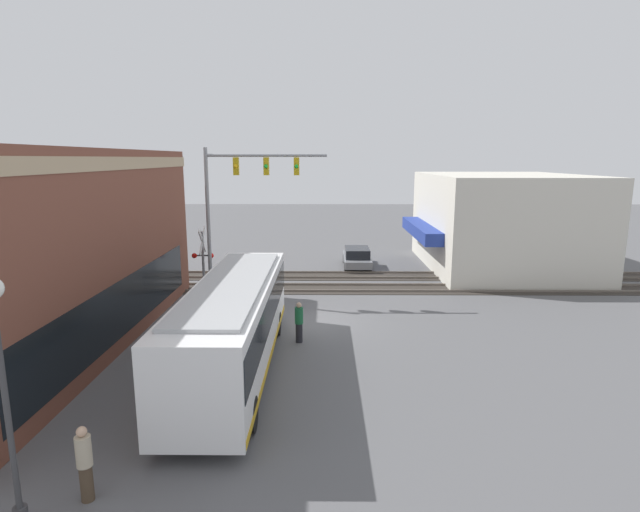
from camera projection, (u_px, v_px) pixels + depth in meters
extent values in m
plane|color=#565659|center=(317.00, 322.00, 22.90)|extent=(120.00, 120.00, 0.00)
cube|color=tan|center=(109.00, 163.00, 18.53)|extent=(18.67, 0.36, 0.50)
cube|color=black|center=(123.00, 306.00, 19.59)|extent=(15.52, 0.12, 2.20)
cube|color=beige|center=(501.00, 222.00, 33.80)|extent=(12.68, 9.63, 6.36)
cube|color=navy|center=(421.00, 230.00, 33.96)|extent=(8.87, 1.20, 0.80)
cube|color=white|center=(234.00, 322.00, 17.40)|extent=(11.66, 2.55, 2.73)
cube|color=black|center=(234.00, 311.00, 17.32)|extent=(11.43, 2.59, 1.15)
cube|color=gold|center=(235.00, 354.00, 17.63)|extent=(11.43, 2.58, 0.24)
cube|color=#A5A8AA|center=(233.00, 283.00, 17.13)|extent=(9.91, 2.17, 0.12)
cylinder|color=black|center=(250.00, 323.00, 21.22)|extent=(1.00, 2.57, 1.00)
cylinder|color=black|center=(209.00, 414.00, 13.70)|extent=(1.00, 2.57, 1.00)
cylinder|color=gray|center=(208.00, 225.00, 26.09)|extent=(0.20, 0.20, 7.96)
cylinder|color=gray|center=(266.00, 155.00, 25.37)|extent=(0.16, 6.20, 0.16)
cube|color=gold|center=(236.00, 166.00, 25.49)|extent=(0.30, 0.27, 0.90)
sphere|color=yellow|center=(236.00, 166.00, 25.33)|extent=(0.20, 0.20, 0.20)
cube|color=gold|center=(266.00, 166.00, 25.48)|extent=(0.30, 0.27, 0.90)
sphere|color=green|center=(266.00, 166.00, 25.32)|extent=(0.20, 0.20, 0.20)
cube|color=gold|center=(297.00, 166.00, 25.46)|extent=(0.30, 0.27, 0.90)
sphere|color=green|center=(296.00, 166.00, 25.30)|extent=(0.20, 0.20, 0.20)
cylinder|color=gray|center=(203.00, 265.00, 26.75)|extent=(0.14, 0.14, 3.60)
cube|color=white|center=(202.00, 241.00, 26.50)|extent=(1.41, 0.06, 1.41)
cube|color=white|center=(202.00, 241.00, 26.50)|extent=(1.41, 0.06, 1.41)
cylinder|color=#38383A|center=(203.00, 255.00, 26.65)|extent=(0.08, 0.90, 0.08)
sphere|color=red|center=(211.00, 256.00, 26.60)|extent=(0.28, 0.28, 0.28)
sphere|color=red|center=(194.00, 256.00, 26.61)|extent=(0.28, 0.28, 0.28)
cylinder|color=#38383A|center=(8.00, 420.00, 9.69)|extent=(0.12, 0.12, 4.83)
cube|color=#332D28|center=(318.00, 289.00, 28.78)|extent=(2.60, 60.00, 0.03)
cube|color=#6B6056|center=(318.00, 291.00, 28.07)|extent=(0.07, 60.00, 0.15)
cube|color=#6B6056|center=(318.00, 284.00, 29.47)|extent=(0.07, 60.00, 0.15)
cube|color=#332D28|center=(319.00, 276.00, 31.92)|extent=(2.60, 60.00, 0.03)
cube|color=#6B6056|center=(319.00, 277.00, 31.20)|extent=(0.07, 60.00, 0.15)
cube|color=#6B6056|center=(319.00, 272.00, 32.61)|extent=(0.07, 60.00, 0.15)
cube|color=slate|center=(357.00, 260.00, 34.54)|extent=(4.39, 1.80, 0.50)
cube|color=black|center=(357.00, 252.00, 34.21)|extent=(2.41, 1.62, 0.62)
cylinder|color=black|center=(356.00, 258.00, 35.91)|extent=(0.64, 1.82, 0.64)
cylinder|color=black|center=(358.00, 266.00, 33.24)|extent=(0.64, 1.82, 0.64)
cylinder|color=#473828|center=(87.00, 483.00, 10.93)|extent=(0.28, 0.28, 0.84)
cylinder|color=#B2A58C|center=(84.00, 451.00, 10.78)|extent=(0.34, 0.34, 0.70)
sphere|color=tan|center=(82.00, 432.00, 10.69)|extent=(0.23, 0.23, 0.23)
cylinder|color=black|center=(299.00, 333.00, 20.38)|extent=(0.28, 0.28, 0.80)
cylinder|color=#195933|center=(299.00, 316.00, 20.23)|extent=(0.34, 0.34, 0.67)
sphere|color=tan|center=(299.00, 305.00, 20.15)|extent=(0.22, 0.22, 0.22)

